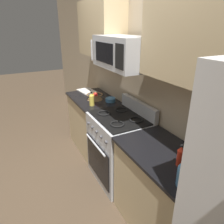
{
  "coord_description": "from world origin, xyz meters",
  "views": [
    {
      "loc": [
        2.09,
        -0.53,
        2.0
      ],
      "look_at": [
        0.04,
        0.52,
        1.03
      ],
      "focal_mm": 33.45,
      "sensor_mm": 36.0,
      "label": 1
    }
  ],
  "objects_px": {
    "bottle_hot_sauce": "(180,156)",
    "cutting_board": "(87,91)",
    "range_oven": "(119,148)",
    "microwave": "(123,52)",
    "bottle_oil": "(92,99)",
    "prep_bowl": "(110,100)",
    "fruit_basket": "(95,96)",
    "utensil_crock": "(191,177)"
  },
  "relations": [
    {
      "from": "microwave",
      "to": "bottle_oil",
      "type": "distance_m",
      "value": 0.93
    },
    {
      "from": "prep_bowl",
      "to": "cutting_board",
      "type": "bearing_deg",
      "value": -168.37
    },
    {
      "from": "microwave",
      "to": "utensil_crock",
      "type": "xyz_separation_m",
      "value": [
        1.28,
        -0.16,
        -0.72
      ]
    },
    {
      "from": "utensil_crock",
      "to": "bottle_oil",
      "type": "relative_size",
      "value": 1.71
    },
    {
      "from": "range_oven",
      "to": "cutting_board",
      "type": "height_order",
      "value": "range_oven"
    },
    {
      "from": "range_oven",
      "to": "microwave",
      "type": "bearing_deg",
      "value": 90.01
    },
    {
      "from": "microwave",
      "to": "utensil_crock",
      "type": "distance_m",
      "value": 1.48
    },
    {
      "from": "prep_bowl",
      "to": "range_oven",
      "type": "bearing_deg",
      "value": -16.1
    },
    {
      "from": "prep_bowl",
      "to": "fruit_basket",
      "type": "bearing_deg",
      "value": -139.56
    },
    {
      "from": "microwave",
      "to": "bottle_oil",
      "type": "xyz_separation_m",
      "value": [
        -0.57,
        -0.17,
        -0.71
      ]
    },
    {
      "from": "microwave",
      "to": "bottle_hot_sauce",
      "type": "xyz_separation_m",
      "value": [
        1.06,
        -0.04,
        -0.71
      ]
    },
    {
      "from": "range_oven",
      "to": "prep_bowl",
      "type": "relative_size",
      "value": 7.05
    },
    {
      "from": "cutting_board",
      "to": "bottle_hot_sauce",
      "type": "xyz_separation_m",
      "value": [
        2.31,
        -0.05,
        0.08
      ]
    },
    {
      "from": "fruit_basket",
      "to": "bottle_hot_sauce",
      "type": "relative_size",
      "value": 1.29
    },
    {
      "from": "fruit_basket",
      "to": "prep_bowl",
      "type": "height_order",
      "value": "fruit_basket"
    },
    {
      "from": "microwave",
      "to": "fruit_basket",
      "type": "bearing_deg",
      "value": -177.99
    },
    {
      "from": "bottle_hot_sauce",
      "to": "microwave",
      "type": "bearing_deg",
      "value": 177.6
    },
    {
      "from": "fruit_basket",
      "to": "bottle_oil",
      "type": "bearing_deg",
      "value": -32.08
    },
    {
      "from": "range_oven",
      "to": "utensil_crock",
      "type": "relative_size",
      "value": 3.15
    },
    {
      "from": "bottle_oil",
      "to": "fruit_basket",
      "type": "bearing_deg",
      "value": 147.92
    },
    {
      "from": "bottle_hot_sauce",
      "to": "cutting_board",
      "type": "bearing_deg",
      "value": 178.65
    },
    {
      "from": "bottle_hot_sauce",
      "to": "prep_bowl",
      "type": "relative_size",
      "value": 1.25
    },
    {
      "from": "range_oven",
      "to": "microwave",
      "type": "height_order",
      "value": "microwave"
    },
    {
      "from": "fruit_basket",
      "to": "microwave",
      "type": "bearing_deg",
      "value": 2.01
    },
    {
      "from": "cutting_board",
      "to": "bottle_hot_sauce",
      "type": "height_order",
      "value": "bottle_hot_sauce"
    },
    {
      "from": "microwave",
      "to": "fruit_basket",
      "type": "height_order",
      "value": "microwave"
    },
    {
      "from": "range_oven",
      "to": "bottle_hot_sauce",
      "type": "xyz_separation_m",
      "value": [
        1.06,
        -0.02,
        0.52
      ]
    },
    {
      "from": "cutting_board",
      "to": "microwave",
      "type": "bearing_deg",
      "value": -0.47
    },
    {
      "from": "range_oven",
      "to": "bottle_oil",
      "type": "distance_m",
      "value": 0.79
    },
    {
      "from": "bottle_hot_sauce",
      "to": "utensil_crock",
      "type": "bearing_deg",
      "value": -26.99
    },
    {
      "from": "utensil_crock",
      "to": "cutting_board",
      "type": "height_order",
      "value": "utensil_crock"
    },
    {
      "from": "microwave",
      "to": "cutting_board",
      "type": "distance_m",
      "value": 1.48
    },
    {
      "from": "fruit_basket",
      "to": "prep_bowl",
      "type": "relative_size",
      "value": 1.62
    },
    {
      "from": "cutting_board",
      "to": "prep_bowl",
      "type": "relative_size",
      "value": 2.33
    },
    {
      "from": "fruit_basket",
      "to": "bottle_hot_sauce",
      "type": "height_order",
      "value": "bottle_hot_sauce"
    },
    {
      "from": "cutting_board",
      "to": "prep_bowl",
      "type": "bearing_deg",
      "value": 11.63
    },
    {
      "from": "range_oven",
      "to": "prep_bowl",
      "type": "distance_m",
      "value": 0.78
    },
    {
      "from": "range_oven",
      "to": "bottle_hot_sauce",
      "type": "height_order",
      "value": "bottle_hot_sauce"
    },
    {
      "from": "bottle_hot_sauce",
      "to": "prep_bowl",
      "type": "bearing_deg",
      "value": 173.48
    },
    {
      "from": "bottle_hot_sauce",
      "to": "fruit_basket",
      "type": "bearing_deg",
      "value": 179.5
    },
    {
      "from": "utensil_crock",
      "to": "prep_bowl",
      "type": "bearing_deg",
      "value": 170.9
    },
    {
      "from": "range_oven",
      "to": "fruit_basket",
      "type": "xyz_separation_m",
      "value": [
        -0.8,
        -0.0,
        0.49
      ]
    }
  ]
}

